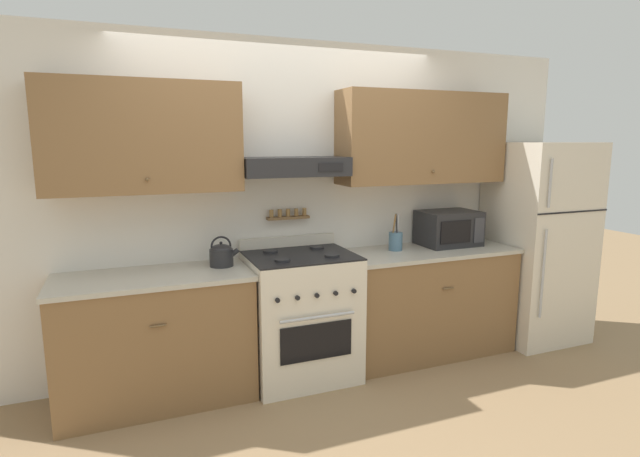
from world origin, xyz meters
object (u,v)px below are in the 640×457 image
tea_kettle (222,254)px  utensil_crock (396,240)px  stove_range (301,315)px  microwave (449,228)px  refrigerator (537,242)px

tea_kettle → utensil_crock: 1.43m
stove_range → microwave: 1.51m
tea_kettle → microwave: 1.97m
refrigerator → microwave: 0.89m
microwave → refrigerator: bearing=-10.2°
refrigerator → microwave: (-0.86, 0.15, 0.16)m
tea_kettle → utensil_crock: size_ratio=0.73×
stove_range → microwave: (1.40, 0.12, 0.56)m
stove_range → utensil_crock: (0.87, 0.10, 0.50)m
tea_kettle → stove_range: bearing=-10.4°
stove_range → refrigerator: bearing=-0.8°
stove_range → utensil_crock: size_ratio=3.44×
refrigerator → tea_kettle: size_ratio=8.07×
refrigerator → tea_kettle: 2.83m
stove_range → microwave: size_ratio=2.12×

